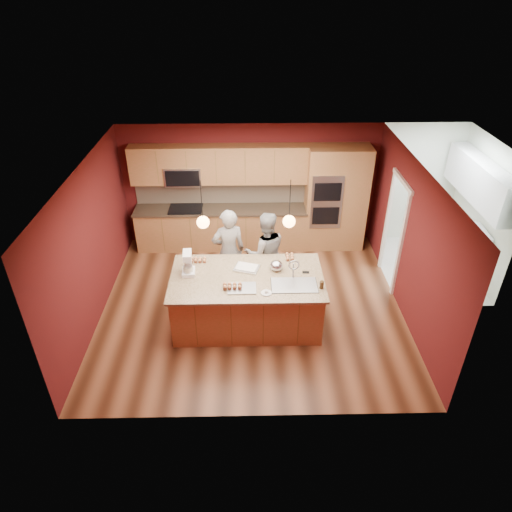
{
  "coord_description": "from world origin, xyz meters",
  "views": [
    {
      "loc": [
        -0.06,
        -6.74,
        5.35
      ],
      "look_at": [
        0.08,
        -0.1,
        1.16
      ],
      "focal_mm": 32.0,
      "sensor_mm": 36.0,
      "label": 1
    }
  ],
  "objects_px": {
    "person_right": "(265,253)",
    "mixing_bowl": "(276,266)",
    "island": "(248,299)",
    "stand_mixer": "(188,264)",
    "person_left": "(229,251)"
  },
  "relations": [
    {
      "from": "person_left",
      "to": "person_right",
      "type": "relative_size",
      "value": 1.05
    },
    {
      "from": "island",
      "to": "person_left",
      "type": "bearing_deg",
      "value": 109.86
    },
    {
      "from": "person_right",
      "to": "mixing_bowl",
      "type": "bearing_deg",
      "value": 92.21
    },
    {
      "from": "person_right",
      "to": "mixing_bowl",
      "type": "height_order",
      "value": "person_right"
    },
    {
      "from": "island",
      "to": "mixing_bowl",
      "type": "height_order",
      "value": "island"
    },
    {
      "from": "stand_mixer",
      "to": "person_left",
      "type": "bearing_deg",
      "value": 47.87
    },
    {
      "from": "person_left",
      "to": "stand_mixer",
      "type": "xyz_separation_m",
      "value": [
        -0.65,
        -0.84,
        0.27
      ]
    },
    {
      "from": "person_right",
      "to": "stand_mixer",
      "type": "relative_size",
      "value": 4.03
    },
    {
      "from": "island",
      "to": "mixing_bowl",
      "type": "distance_m",
      "value": 0.77
    },
    {
      "from": "island",
      "to": "stand_mixer",
      "type": "bearing_deg",
      "value": 172.12
    },
    {
      "from": "island",
      "to": "stand_mixer",
      "type": "height_order",
      "value": "stand_mixer"
    },
    {
      "from": "person_right",
      "to": "mixing_bowl",
      "type": "xyz_separation_m",
      "value": [
        0.16,
        -0.78,
        0.22
      ]
    },
    {
      "from": "island",
      "to": "person_right",
      "type": "xyz_separation_m",
      "value": [
        0.34,
        0.98,
        0.34
      ]
    },
    {
      "from": "person_left",
      "to": "stand_mixer",
      "type": "relative_size",
      "value": 4.22
    },
    {
      "from": "island",
      "to": "person_right",
      "type": "height_order",
      "value": "person_right"
    }
  ]
}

